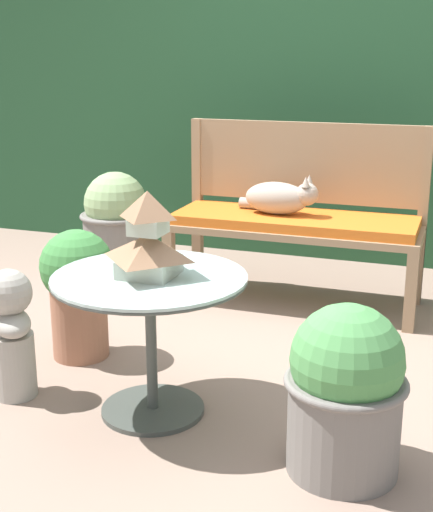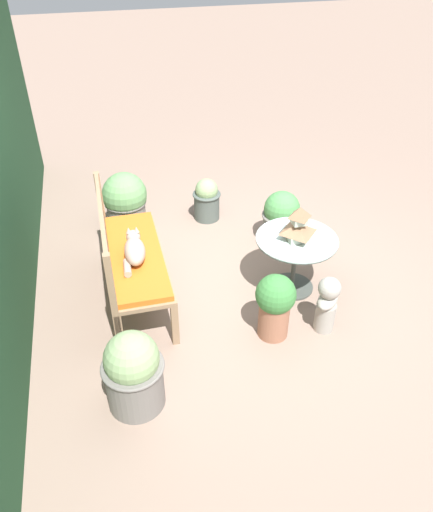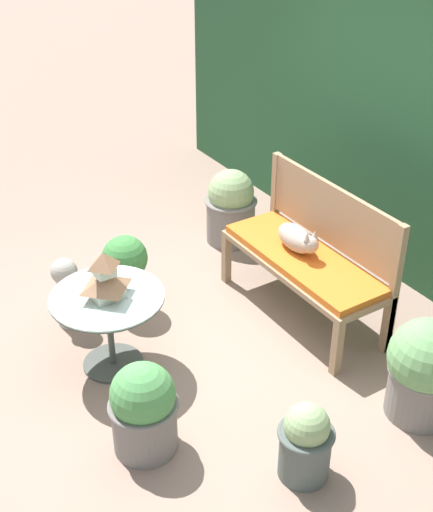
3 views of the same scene
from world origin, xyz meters
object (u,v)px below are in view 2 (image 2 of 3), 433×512
(potted_plant_path_edge, at_px, (281,218))
(potted_plant_table_near, at_px, (133,372))
(potted_plant_patio_mid, at_px, (207,199))
(garden_bench, at_px, (136,259))
(patio_table, at_px, (296,249))
(pagoda_birdhouse, at_px, (299,225))
(potted_plant_bench_left, at_px, (275,303))
(garden_bust, at_px, (327,303))
(potted_plant_hedge_corner, at_px, (125,202))
(cat, at_px, (134,250))

(potted_plant_path_edge, distance_m, potted_plant_table_near, 2.57)
(potted_plant_patio_mid, bearing_deg, garden_bench, 142.60)
(patio_table, distance_m, potted_plant_patio_mid, 1.59)
(pagoda_birdhouse, bearing_deg, garden_bench, 81.49)
(potted_plant_path_edge, relative_size, potted_plant_patio_mid, 1.19)
(garden_bench, relative_size, potted_plant_path_edge, 2.33)
(pagoda_birdhouse, relative_size, potted_plant_table_near, 0.49)
(potted_plant_table_near, height_order, potted_plant_patio_mid, potted_plant_table_near)
(patio_table, bearing_deg, potted_plant_bench_left, 144.69)
(garden_bench, bearing_deg, potted_plant_patio_mid, -37.40)
(patio_table, distance_m, potted_plant_table_near, 1.95)
(garden_bust, bearing_deg, potted_plant_hedge_corner, 79.76)
(garden_bench, distance_m, garden_bust, 1.77)
(garden_bust, bearing_deg, pagoda_birdhouse, 49.76)
(garden_bench, bearing_deg, potted_plant_hedge_corner, -0.98)
(garden_bust, distance_m, potted_plant_hedge_corner, 2.60)
(garden_bust, bearing_deg, patio_table, 49.76)
(garden_bench, distance_m, potted_plant_path_edge, 1.75)
(pagoda_birdhouse, xyz_separation_m, potted_plant_hedge_corner, (1.49, 1.47, -0.37))
(potted_plant_bench_left, relative_size, potted_plant_hedge_corner, 0.90)
(garden_bust, xyz_separation_m, potted_plant_patio_mid, (2.10, 0.58, -0.05))
(cat, xyz_separation_m, patio_table, (-0.13, -1.49, -0.16))
(potted_plant_hedge_corner, xyz_separation_m, potted_plant_patio_mid, (0.00, -0.95, -0.10))
(potted_plant_bench_left, relative_size, potted_plant_patio_mid, 1.22)
(garden_bench, bearing_deg, potted_plant_table_near, 172.17)
(pagoda_birdhouse, bearing_deg, potted_plant_patio_mid, 19.22)
(garden_bust, xyz_separation_m, potted_plant_table_near, (-0.40, 1.72, 0.04))
(patio_table, xyz_separation_m, garden_bust, (-0.61, -0.07, -0.16))
(patio_table, bearing_deg, garden_bust, -173.92)
(pagoda_birdhouse, relative_size, potted_plant_bench_left, 0.53)
(pagoda_birdhouse, xyz_separation_m, potted_plant_bench_left, (-0.56, 0.40, -0.38))
(patio_table, distance_m, potted_plant_path_edge, 0.84)
(potted_plant_table_near, bearing_deg, potted_plant_bench_left, -70.45)
(potted_plant_path_edge, height_order, potted_plant_hedge_corner, potted_plant_hedge_corner)
(garden_bust, bearing_deg, cat, 108.11)
(garden_bench, relative_size, garden_bust, 2.53)
(potted_plant_path_edge, distance_m, potted_plant_patio_mid, 0.97)
(patio_table, bearing_deg, potted_plant_table_near, 121.39)
(potted_plant_path_edge, bearing_deg, garden_bust, 176.17)
(cat, relative_size, pagoda_birdhouse, 1.47)
(potted_plant_table_near, bearing_deg, potted_plant_path_edge, -45.02)
(garden_bench, relative_size, cat, 2.92)
(potted_plant_bench_left, height_order, potted_plant_patio_mid, potted_plant_bench_left)
(potted_plant_hedge_corner, bearing_deg, potted_plant_bench_left, -152.55)
(garden_bench, height_order, potted_plant_table_near, potted_plant_table_near)
(potted_plant_table_near, distance_m, potted_plant_hedge_corner, 2.50)
(cat, height_order, potted_plant_hedge_corner, cat)
(potted_plant_path_edge, relative_size, potted_plant_hedge_corner, 0.88)
(cat, bearing_deg, potted_plant_hedge_corner, 1.77)
(garden_bust, distance_m, potted_plant_table_near, 1.77)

